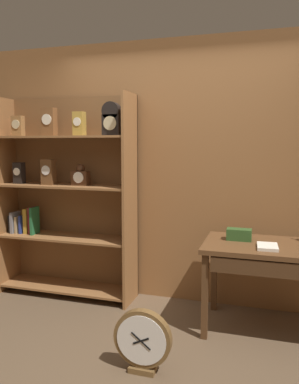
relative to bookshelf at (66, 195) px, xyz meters
The scene contains 7 objects.
ground_plane 1.96m from the bookshelf, 44.45° to the right, with size 10.00×10.00×0.00m, color brown.
back_wood_panel 1.22m from the bookshelf, 10.19° to the left, with size 4.80×0.05×2.60m, color brown.
bookshelf is the anchor object (origin of this frame).
workbench 2.20m from the bookshelf, ahead, with size 1.28×0.68×0.75m.
toolbox_small 1.81m from the bookshelf, ahead, with size 0.21×0.11×0.10m, color #2D5123.
open_repair_manual 2.08m from the bookshelf, 10.63° to the right, with size 0.16×0.22×0.03m, color silver.
round_clock_large 1.86m from the bookshelf, 43.16° to the right, with size 0.41×0.11×0.45m.
Camera 1 is at (0.82, -2.36, 1.59)m, focal length 35.83 mm.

